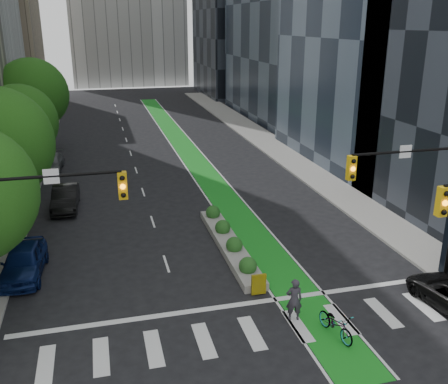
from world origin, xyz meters
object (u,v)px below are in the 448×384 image
parked_car_left_far (51,163)px  median_planter (229,242)px  parked_car_left_near (24,261)px  cyclist (294,300)px  parked_car_left_mid (65,198)px  bicycle (336,324)px

parked_car_left_far → median_planter: bearing=-56.3°
median_planter → parked_car_left_near: 10.72m
cyclist → parked_car_left_near: bearing=-21.6°
cyclist → parked_car_left_near: (-11.50, 6.98, -0.16)m
median_planter → parked_car_left_near: bearing=-177.0°
median_planter → parked_car_left_mid: (-9.10, 8.81, 0.40)m
parked_car_left_near → parked_car_left_far: 19.29m
median_planter → cyclist: (0.80, -7.53, 0.59)m
parked_car_left_near → parked_car_left_mid: 9.50m
bicycle → parked_car_left_far: bearing=103.2°
parked_car_left_near → parked_car_left_mid: (1.60, 9.36, -0.03)m
bicycle → cyclist: cyclist is taller
parked_car_left_mid → parked_car_left_far: parked_car_left_mid is taller
median_planter → parked_car_left_mid: 12.67m
bicycle → parked_car_left_far: (-12.71, 27.77, 0.11)m
parked_car_left_near → parked_car_left_mid: size_ratio=1.01×
median_planter → parked_car_left_far: size_ratio=2.24×
parked_car_left_mid → parked_car_left_far: bearing=100.9°
parked_car_left_far → cyclist: bearing=-62.4°
median_planter → bicycle: bearing=-77.5°
cyclist → parked_car_left_near: size_ratio=0.41×
median_planter → cyclist: 7.60m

